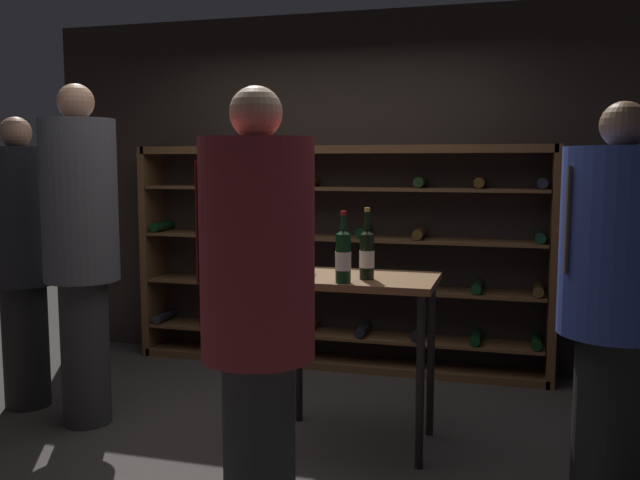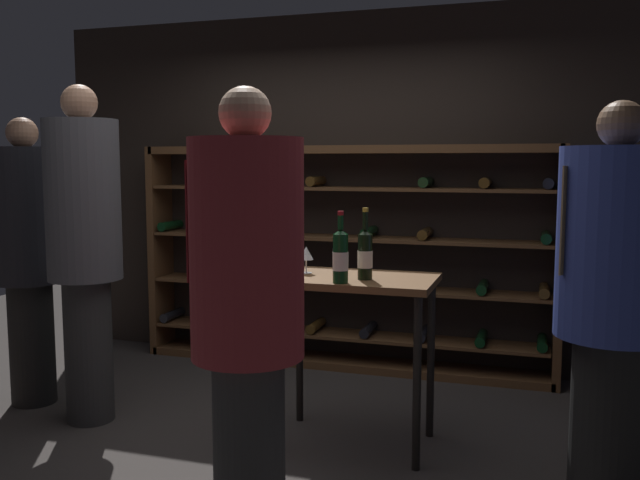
# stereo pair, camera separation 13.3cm
# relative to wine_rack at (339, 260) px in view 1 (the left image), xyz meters

# --- Properties ---
(ground_plane) EXTENTS (9.39, 9.39, 0.00)m
(ground_plane) POSITION_rel_wine_rack_xyz_m (-0.04, -1.48, -0.85)
(ground_plane) COLOR #383330
(back_wall) EXTENTS (4.95, 0.10, 2.76)m
(back_wall) POSITION_rel_wine_rack_xyz_m (-0.04, 0.21, 0.53)
(back_wall) COLOR black
(back_wall) RESTS_ON ground
(wine_rack) EXTENTS (3.26, 0.32, 1.73)m
(wine_rack) POSITION_rel_wine_rack_xyz_m (0.00, 0.00, 0.00)
(wine_rack) COLOR brown
(wine_rack) RESTS_ON ground
(tasting_table) EXTENTS (0.91, 0.57, 0.97)m
(tasting_table) POSITION_rel_wine_rack_xyz_m (0.46, -1.42, -0.03)
(tasting_table) COLOR brown
(tasting_table) RESTS_ON ground
(person_guest_blue_shirt) EXTENTS (0.44, 0.45, 2.06)m
(person_guest_blue_shirt) POSITION_rel_wine_rack_xyz_m (-1.20, -1.57, 0.29)
(person_guest_blue_shirt) COLOR #2F2F2F
(person_guest_blue_shirt) RESTS_ON ground
(person_guest_khaki) EXTENTS (0.52, 0.52, 1.87)m
(person_guest_khaki) POSITION_rel_wine_rack_xyz_m (1.77, -1.73, 0.18)
(person_guest_khaki) COLOR black
(person_guest_khaki) RESTS_ON ground
(person_host_in_suit) EXTENTS (0.47, 0.46, 1.90)m
(person_host_in_suit) POSITION_rel_wine_rack_xyz_m (0.32, -2.59, 0.20)
(person_host_in_suit) COLOR #313131
(person_host_in_suit) RESTS_ON ground
(person_guest_plum_blouse) EXTENTS (0.44, 0.44, 1.89)m
(person_guest_plum_blouse) POSITION_rel_wine_rack_xyz_m (-1.75, -1.42, 0.19)
(person_guest_plum_blouse) COLOR black
(person_guest_plum_blouse) RESTS_ON ground
(display_cabinet) EXTENTS (0.44, 0.36, 1.42)m
(display_cabinet) POSITION_rel_wine_rack_xyz_m (1.97, -0.32, -0.14)
(display_cabinet) COLOR #4C2D1E
(display_cabinet) RESTS_ON ground
(wine_bottle_amber_reserve) EXTENTS (0.08, 0.08, 0.39)m
(wine_bottle_amber_reserve) POSITION_rel_wine_rack_xyz_m (0.54, -1.50, 0.26)
(wine_bottle_amber_reserve) COLOR black
(wine_bottle_amber_reserve) RESTS_ON tasting_table
(wine_bottle_gold_foil) EXTENTS (0.08, 0.08, 0.38)m
(wine_bottle_gold_foil) POSITION_rel_wine_rack_xyz_m (0.44, -1.64, 0.26)
(wine_bottle_gold_foil) COLOR black
(wine_bottle_gold_foil) RESTS_ON tasting_table
(wine_glass_stemmed_left) EXTENTS (0.08, 0.08, 0.15)m
(wine_glass_stemmed_left) POSITION_rel_wine_rack_xyz_m (0.17, -1.40, 0.23)
(wine_glass_stemmed_left) COLOR silver
(wine_glass_stemmed_left) RESTS_ON tasting_table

